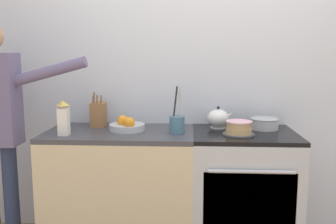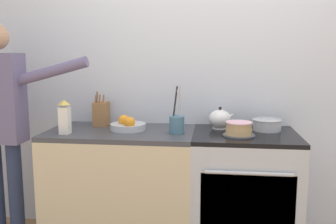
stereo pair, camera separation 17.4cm
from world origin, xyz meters
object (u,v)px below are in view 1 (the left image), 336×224
object	(u,v)px
mixing_bowl	(264,124)
milk_carton	(64,119)
stove_range	(243,191)
fruit_bowl	(127,126)
utensil_crock	(177,123)
layer_cake	(239,128)
tea_kettle	(218,119)
knife_block	(99,114)

from	to	relation	value
mixing_bowl	milk_carton	bearing A→B (deg)	-168.38
stove_range	fruit_bowl	distance (m)	1.00
fruit_bowl	mixing_bowl	bearing A→B (deg)	6.12
milk_carton	stove_range	bearing A→B (deg)	7.60
utensil_crock	layer_cake	bearing A→B (deg)	-4.37
fruit_bowl	layer_cake	bearing A→B (deg)	-7.14
mixing_bowl	stove_range	bearing A→B (deg)	-142.71
stove_range	layer_cake	world-z (taller)	layer_cake
tea_kettle	utensil_crock	bearing A→B (deg)	-144.87
utensil_crock	milk_carton	size ratio (longest dim) A/B	1.40
layer_cake	milk_carton	bearing A→B (deg)	-176.06
utensil_crock	mixing_bowl	bearing A→B (deg)	15.27
knife_block	stove_range	bearing A→B (deg)	-8.53
tea_kettle	knife_block	bearing A→B (deg)	179.95
layer_cake	milk_carton	world-z (taller)	milk_carton
mixing_bowl	knife_block	xyz separation A→B (m)	(-1.28, 0.04, 0.05)
fruit_bowl	tea_kettle	bearing A→B (deg)	12.35
stove_range	tea_kettle	size ratio (longest dim) A/B	4.35
fruit_bowl	milk_carton	bearing A→B (deg)	-155.67
stove_range	layer_cake	bearing A→B (deg)	-122.14
layer_cake	tea_kettle	world-z (taller)	tea_kettle
knife_block	tea_kettle	bearing A→B (deg)	-0.05
milk_carton	knife_block	bearing A→B (deg)	64.07
layer_cake	milk_carton	size ratio (longest dim) A/B	0.93
layer_cake	mixing_bowl	xyz separation A→B (m)	(0.22, 0.21, -0.00)
stove_range	tea_kettle	world-z (taller)	tea_kettle
utensil_crock	fruit_bowl	xyz separation A→B (m)	(-0.38, 0.07, -0.04)
fruit_bowl	knife_block	bearing A→B (deg)	148.55
stove_range	knife_block	size ratio (longest dim) A/B	3.33
stove_range	mixing_bowl	bearing A→B (deg)	37.29
stove_range	fruit_bowl	xyz separation A→B (m)	(-0.87, 0.02, 0.49)
stove_range	fruit_bowl	bearing A→B (deg)	178.97
knife_block	milk_carton	size ratio (longest dim) A/B	1.11
mixing_bowl	milk_carton	world-z (taller)	milk_carton
stove_range	mixing_bowl	world-z (taller)	mixing_bowl
stove_range	milk_carton	bearing A→B (deg)	-172.40
tea_kettle	utensil_crock	distance (m)	0.38
stove_range	utensil_crock	xyz separation A→B (m)	(-0.49, -0.05, 0.52)
tea_kettle	milk_carton	world-z (taller)	milk_carton
knife_block	milk_carton	bearing A→B (deg)	-115.93
milk_carton	layer_cake	bearing A→B (deg)	3.94
tea_kettle	mixing_bowl	distance (m)	0.35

